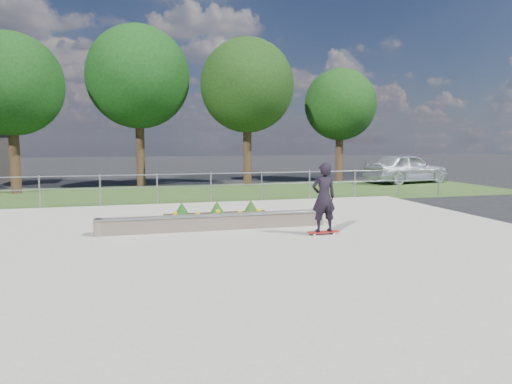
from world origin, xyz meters
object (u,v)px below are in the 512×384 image
Objects in this scene: grind_ledge at (214,222)px; skateboarder at (324,198)px; planter_bed at (218,217)px; parked_car at (406,168)px.

grind_ledge is 3.34× the size of skateboarder.
grind_ledge is at bearing -107.27° from planter_bed.
planter_bed is at bearing 136.31° from skateboarder.
grind_ledge is 2.00× the size of planter_bed.
skateboarder reaches higher than grind_ledge.
parked_car is at bearing 38.84° from planter_bed.
planter_bed reaches higher than grind_ledge.
grind_ledge is 1.22× the size of parked_car.
parked_car is (12.46, 10.03, 0.60)m from planter_bed.
skateboarder is (2.52, -1.35, 0.73)m from grind_ledge.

